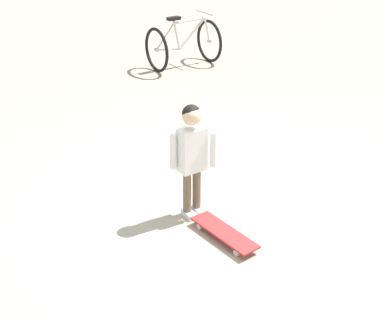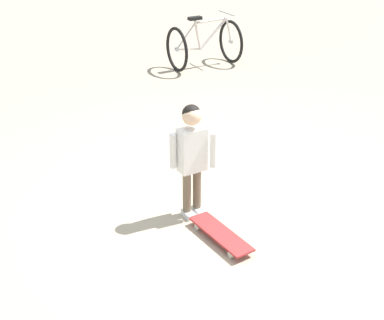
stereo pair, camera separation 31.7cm
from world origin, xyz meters
name	(u,v)px [view 2 (the right image)]	position (x,y,z in m)	size (l,w,h in m)	color
ground_plane	(226,200)	(0.00, 0.00, 0.00)	(50.00, 50.00, 0.00)	tan
child_person	(192,149)	(0.00, 0.40, 0.66)	(0.24, 0.36, 1.06)	brown
skateboard	(221,234)	(-0.48, 0.43, 0.06)	(0.69, 0.20, 0.07)	#B22D2D
bicycle_near	(205,44)	(3.61, -2.31, 0.38)	(0.81, 1.13, 0.85)	black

